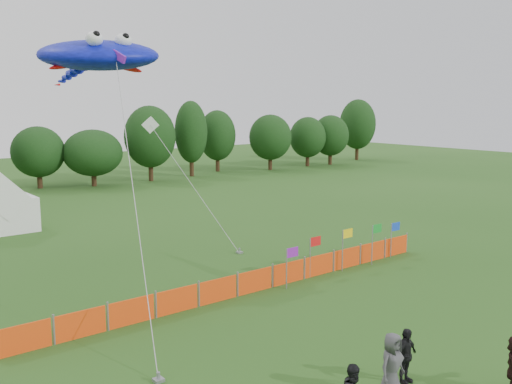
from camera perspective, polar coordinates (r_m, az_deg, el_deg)
treeline at (r=56.68m, az=-24.04°, el=3.99°), size 104.57×8.78×8.36m
barrier_fence at (r=25.69m, az=-0.13°, el=-8.89°), size 21.90×0.06×1.00m
flag_row at (r=28.93m, az=8.94°, el=-5.19°), size 8.73×0.61×2.11m
spectator_d at (r=18.37m, az=14.72°, el=-15.57°), size 1.02×0.46×1.71m
spectator_e at (r=17.44m, az=13.42°, el=-16.52°), size 0.98×0.67×1.92m
stingray_kite at (r=30.94m, az=-15.71°, el=12.93°), size 8.25×21.57×11.80m
small_kite_white at (r=37.81m, az=-8.41°, el=3.60°), size 1.23×11.15×7.43m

